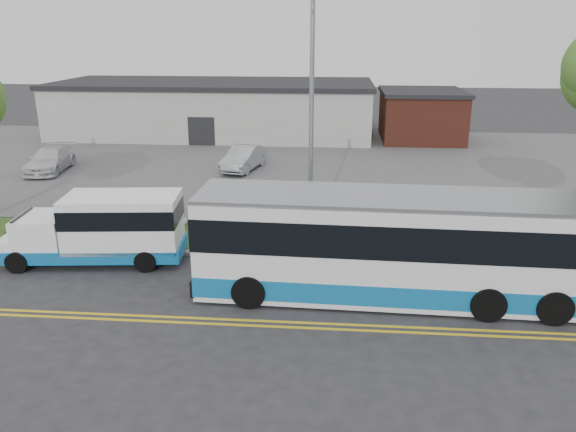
# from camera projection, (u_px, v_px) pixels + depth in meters

# --- Properties ---
(ground) EXTENTS (140.00, 140.00, 0.00)m
(ground) POSITION_uv_depth(u_px,v_px,m) (224.00, 267.00, 20.55)
(ground) COLOR #28282B
(ground) RESTS_ON ground
(lane_line_north) EXTENTS (70.00, 0.12, 0.01)m
(lane_line_north) POSITION_uv_depth(u_px,v_px,m) (199.00, 318.00, 16.91)
(lane_line_north) COLOR gold
(lane_line_north) RESTS_ON ground
(lane_line_south) EXTENTS (70.00, 0.12, 0.01)m
(lane_line_south) POSITION_uv_depth(u_px,v_px,m) (197.00, 323.00, 16.62)
(lane_line_south) COLOR gold
(lane_line_south) RESTS_ON ground
(curb) EXTENTS (80.00, 0.30, 0.15)m
(curb) POSITION_uv_depth(u_px,v_px,m) (230.00, 254.00, 21.57)
(curb) COLOR #9E9B93
(curb) RESTS_ON ground
(verge) EXTENTS (80.00, 3.30, 0.10)m
(verge) POSITION_uv_depth(u_px,v_px,m) (238.00, 238.00, 23.28)
(verge) COLOR #214416
(verge) RESTS_ON ground
(parking_lot) EXTENTS (80.00, 25.00, 0.10)m
(parking_lot) POSITION_uv_depth(u_px,v_px,m) (275.00, 162.00, 36.61)
(parking_lot) COLOR #4C4C4F
(parking_lot) RESTS_ON ground
(commercial_building) EXTENTS (25.40, 10.40, 4.35)m
(commercial_building) POSITION_uv_depth(u_px,v_px,m) (215.00, 108.00, 45.88)
(commercial_building) COLOR #9E9E99
(commercial_building) RESTS_ON ground
(brick_wing) EXTENTS (6.30, 7.30, 3.90)m
(brick_wing) POSITION_uv_depth(u_px,v_px,m) (421.00, 115.00, 43.65)
(brick_wing) COLOR brown
(brick_wing) RESTS_ON ground
(streetlight_near) EXTENTS (0.35, 1.53, 9.50)m
(streetlight_near) POSITION_uv_depth(u_px,v_px,m) (311.00, 114.00, 21.23)
(streetlight_near) COLOR gray
(streetlight_near) RESTS_ON verge
(shuttle_bus) EXTENTS (6.87, 2.85, 2.56)m
(shuttle_bus) POSITION_uv_depth(u_px,v_px,m) (106.00, 227.00, 20.69)
(shuttle_bus) COLOR #0F64A3
(shuttle_bus) RESTS_ON ground
(transit_bus) EXTENTS (12.40, 3.27, 3.42)m
(transit_bus) POSITION_uv_depth(u_px,v_px,m) (389.00, 246.00, 17.83)
(transit_bus) COLOR white
(transit_bus) RESTS_ON ground
(pedestrian) EXTENTS (0.74, 0.59, 1.77)m
(pedestrian) POSITION_uv_depth(u_px,v_px,m) (174.00, 207.00, 24.26)
(pedestrian) COLOR black
(pedestrian) RESTS_ON verge
(parked_car_a) EXTENTS (2.42, 4.61, 1.44)m
(parked_car_a) POSITION_uv_depth(u_px,v_px,m) (243.00, 158.00, 34.26)
(parked_car_a) COLOR #9FA2A6
(parked_car_a) RESTS_ON parking_lot
(parked_car_b) EXTENTS (2.54, 4.99, 1.39)m
(parked_car_b) POSITION_uv_depth(u_px,v_px,m) (50.00, 160.00, 33.96)
(parked_car_b) COLOR silver
(parked_car_b) RESTS_ON parking_lot
(grocery_bag_left) EXTENTS (0.32, 0.32, 0.32)m
(grocery_bag_left) POSITION_uv_depth(u_px,v_px,m) (167.00, 225.00, 24.28)
(grocery_bag_left) COLOR white
(grocery_bag_left) RESTS_ON verge
(grocery_bag_right) EXTENTS (0.32, 0.32, 0.32)m
(grocery_bag_right) POSITION_uv_depth(u_px,v_px,m) (184.00, 221.00, 24.70)
(grocery_bag_right) COLOR white
(grocery_bag_right) RESTS_ON verge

